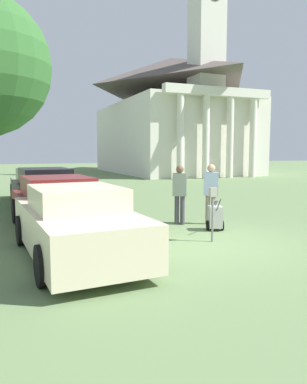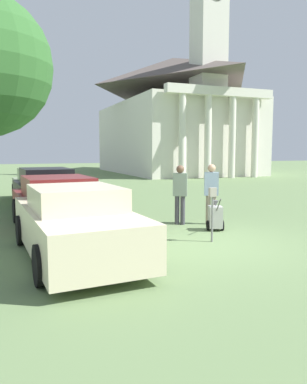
{
  "view_description": "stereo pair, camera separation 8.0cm",
  "coord_description": "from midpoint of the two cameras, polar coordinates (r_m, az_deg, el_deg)",
  "views": [
    {
      "loc": [
        -4.53,
        -7.65,
        2.22
      ],
      "look_at": [
        -0.72,
        1.8,
        1.1
      ],
      "focal_mm": 35.0,
      "sensor_mm": 36.0,
      "label": 1
    },
    {
      "loc": [
        -4.46,
        -7.67,
        2.22
      ],
      "look_at": [
        -0.72,
        1.8,
        1.1
      ],
      "focal_mm": 35.0,
      "sensor_mm": 36.0,
      "label": 2
    }
  ],
  "objects": [
    {
      "name": "ground_plane",
      "position": [
        9.16,
        8.28,
        -7.83
      ],
      "size": [
        120.0,
        120.0,
        0.0
      ],
      "primitive_type": "plane",
      "color": "#607A4C"
    },
    {
      "name": "parking_meter",
      "position": [
        9.22,
        8.77,
        -1.83
      ],
      "size": [
        0.18,
        0.09,
        1.34
      ],
      "color": "slate",
      "rests_on": "ground_plane"
    },
    {
      "name": "church",
      "position": [
        38.98,
        2.79,
        11.93
      ],
      "size": [
        11.53,
        18.55,
        24.37
      ],
      "color": "silver",
      "rests_on": "ground_plane"
    },
    {
      "name": "equipment_cart",
      "position": [
        10.64,
        9.16,
        -3.73
      ],
      "size": [
        0.56,
        0.99,
        1.0
      ],
      "rotation": [
        0.0,
        0.0,
        -0.37
      ],
      "color": "#B2B2AD",
      "rests_on": "ground_plane"
    },
    {
      "name": "person_supervisor",
      "position": [
        11.43,
        8.55,
        0.32
      ],
      "size": [
        0.47,
        0.39,
        1.82
      ],
      "rotation": [
        0.0,
        0.0,
        2.68
      ],
      "color": "gray",
      "rests_on": "ground_plane"
    },
    {
      "name": "person_worker",
      "position": [
        11.27,
        3.82,
        0.2
      ],
      "size": [
        0.47,
        0.4,
        1.8
      ],
      "rotation": [
        0.0,
        0.0,
        2.62
      ],
      "color": "#3F3F47",
      "rests_on": "ground_plane"
    },
    {
      "name": "parked_car_sage",
      "position": [
        16.97,
        -17.42,
        0.81
      ],
      "size": [
        2.15,
        4.99,
        1.48
      ],
      "rotation": [
        0.0,
        0.0,
        0.06
      ],
      "color": "gray",
      "rests_on": "ground_plane"
    },
    {
      "name": "parked_car_maroon",
      "position": [
        10.81,
        -14.75,
        -1.95
      ],
      "size": [
        2.31,
        5.16,
        1.52
      ],
      "rotation": [
        0.0,
        0.0,
        0.06
      ],
      "color": "maroon",
      "rests_on": "ground_plane"
    },
    {
      "name": "parked_car_cream",
      "position": [
        8.02,
        -12.15,
        -4.71
      ],
      "size": [
        2.26,
        4.99,
        1.5
      ],
      "rotation": [
        0.0,
        0.0,
        0.06
      ],
      "color": "beige",
      "rests_on": "ground_plane"
    },
    {
      "name": "parked_car_black",
      "position": [
        13.97,
        -16.42,
        -0.04
      ],
      "size": [
        2.18,
        5.18,
        1.61
      ],
      "rotation": [
        0.0,
        0.0,
        0.06
      ],
      "color": "black",
      "rests_on": "ground_plane"
    }
  ]
}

